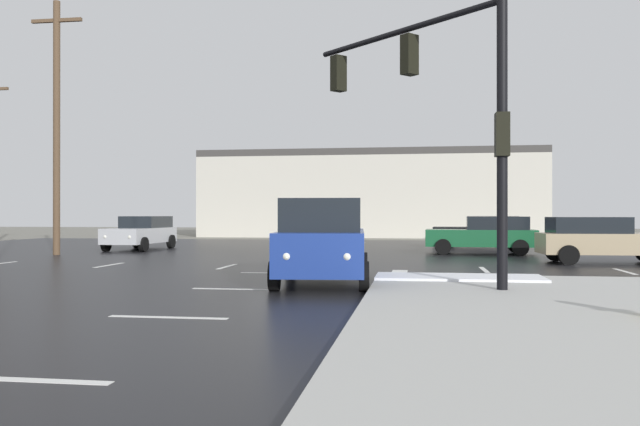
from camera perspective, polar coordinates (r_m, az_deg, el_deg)
ground_plane at (r=20.49m, az=-2.77°, el=-4.85°), size 120.00×120.00×0.00m
road_asphalt at (r=20.49m, az=-2.77°, el=-4.83°), size 44.00×44.00×0.02m
snow_strip_curbside at (r=16.13m, az=12.11°, el=-5.53°), size 4.00×1.60×0.06m
lane_markings at (r=18.93m, az=0.01°, el=-5.18°), size 36.15×36.15×0.01m
traffic_signal_mast at (r=15.12m, az=10.73°, el=10.20°), size 4.45×4.21×6.38m
strip_building_background at (r=49.95m, az=4.50°, el=1.63°), size 25.19×8.00×6.42m
sedan_green at (r=28.05m, az=14.28°, el=-1.82°), size 4.60×2.19×1.58m
suv_blue at (r=15.69m, az=0.28°, el=-2.32°), size 2.50×4.96×2.03m
sedan_tan at (r=24.04m, az=23.61°, el=-2.11°), size 4.59×2.14×1.58m
sedan_black at (r=33.76m, az=14.06°, el=-1.53°), size 4.63×2.27×1.58m
sedan_silver at (r=31.80m, az=-15.40°, el=-1.62°), size 2.11×4.58×1.58m
utility_pole_far at (r=29.09m, az=-22.15°, el=7.36°), size 2.20×0.28×10.50m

